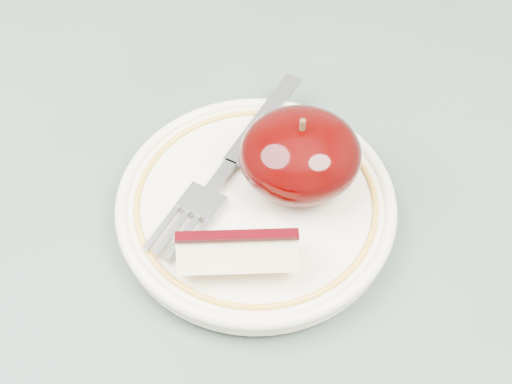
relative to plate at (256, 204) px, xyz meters
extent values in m
cylinder|color=brown|center=(0.36, 0.31, -0.41)|extent=(0.05, 0.05, 0.71)
cube|color=#475850|center=(-0.04, -0.09, -0.03)|extent=(0.90, 0.90, 0.04)
cylinder|color=#EEE6C8|center=(0.00, 0.00, -0.01)|extent=(0.10, 0.10, 0.01)
cylinder|color=#EEE6C8|center=(0.00, 0.00, 0.00)|extent=(0.18, 0.18, 0.01)
torus|color=#EEE6C8|center=(0.00, 0.00, 0.00)|extent=(0.19, 0.19, 0.01)
torus|color=gold|center=(0.00, 0.00, 0.00)|extent=(0.16, 0.16, 0.00)
ellipsoid|color=black|center=(0.03, 0.02, 0.03)|extent=(0.08, 0.08, 0.05)
cylinder|color=#472D19|center=(0.03, 0.02, 0.06)|extent=(0.00, 0.00, 0.01)
cube|color=#F3EAB3|center=(-0.02, -0.05, 0.02)|extent=(0.07, 0.04, 0.03)
cube|color=black|center=(-0.02, -0.05, 0.04)|extent=(0.07, 0.01, 0.00)
cube|color=gray|center=(0.01, 0.07, 0.01)|extent=(0.06, 0.09, 0.00)
cube|color=gray|center=(-0.02, 0.02, 0.01)|extent=(0.02, 0.03, 0.00)
cube|color=gray|center=(-0.04, 0.00, 0.01)|extent=(0.03, 0.03, 0.00)
cube|color=gray|center=(-0.04, -0.03, 0.01)|extent=(0.02, 0.03, 0.00)
cube|color=gray|center=(-0.05, -0.03, 0.01)|extent=(0.02, 0.03, 0.00)
cube|color=gray|center=(-0.06, -0.02, 0.01)|extent=(0.02, 0.03, 0.00)
cube|color=gray|center=(-0.06, -0.02, 0.01)|extent=(0.02, 0.03, 0.00)
camera|label=1|loc=(-0.03, -0.28, 0.39)|focal=50.00mm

